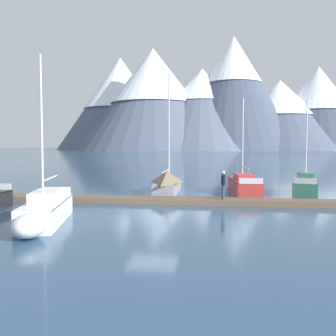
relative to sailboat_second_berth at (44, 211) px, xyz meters
The scene contains 13 objects.
ground_plane 5.36m from the sailboat_second_berth, 35.72° to the left, with size 700.00×700.00×0.00m, color #2D4C6B.
mountain_west_summit 257.23m from the sailboat_second_berth, 103.76° to the left, with size 86.90×86.90×63.89m.
mountain_central_massif 222.35m from the sailboat_second_berth, 98.42° to the left, with size 91.74×91.74×62.03m.
mountain_shoulder_ridge 220.35m from the sailboat_second_berth, 90.59° to the left, with size 85.14×85.14×49.28m.
mountain_east_summit 225.18m from the sailboat_second_berth, 85.74° to the left, with size 79.19×79.19×68.82m.
mountain_rear_spur 235.38m from the sailboat_second_berth, 78.82° to the left, with size 82.95×82.95×43.14m.
mountain_north_horn 246.71m from the sailboat_second_berth, 73.58° to the left, with size 72.75×72.75×52.09m.
dock 8.33m from the sailboat_second_berth, 58.70° to the left, with size 24.18×1.73×0.30m.
sailboat_second_berth is the anchor object (origin of this frame).
sailboat_mid_dock_port 12.42m from the sailboat_second_berth, 71.28° to the left, with size 1.70×7.27×8.80m.
sailboat_mid_dock_starboard 15.63m from the sailboat_second_berth, 52.91° to the left, with size 2.24×6.58×6.95m.
sailboat_far_berth 18.53m from the sailboat_second_berth, 41.92° to the left, with size 2.63×5.55×6.74m.
person_on_dock 10.60m from the sailboat_second_berth, 41.68° to the left, with size 0.24×0.59×1.69m.
Camera 1 is at (3.26, -18.90, 3.56)m, focal length 40.90 mm.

